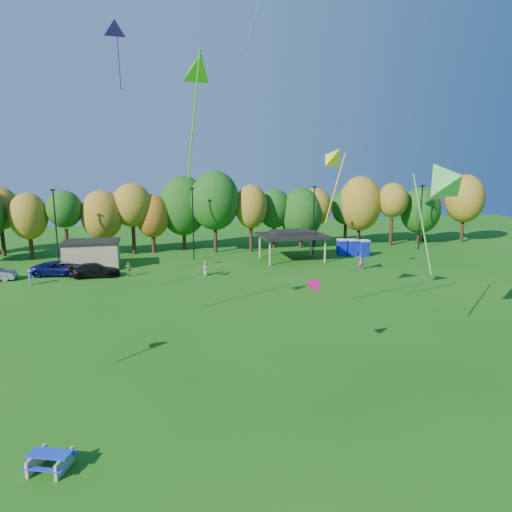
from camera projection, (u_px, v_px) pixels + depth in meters
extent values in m
plane|color=#19600F|center=(244.00, 446.00, 19.24)|extent=(160.00, 160.00, 0.00)
cylinder|color=black|center=(3.00, 242.00, 59.85)|extent=(0.50, 0.50, 3.79)
cylinder|color=black|center=(31.00, 247.00, 57.75)|extent=(0.50, 0.50, 3.34)
ellipsoid|color=olive|center=(28.00, 216.00, 57.00)|extent=(4.61, 4.61, 5.88)
cylinder|color=black|center=(67.00, 244.00, 58.53)|extent=(0.50, 0.50, 3.82)
ellipsoid|color=#144C0F|center=(64.00, 209.00, 57.67)|extent=(4.43, 4.43, 4.73)
cylinder|color=black|center=(104.00, 244.00, 60.22)|extent=(0.50, 0.50, 3.25)
ellipsoid|color=olive|center=(102.00, 215.00, 59.49)|extent=(5.33, 5.33, 6.53)
cylinder|color=black|center=(134.00, 239.00, 61.57)|extent=(0.50, 0.50, 3.96)
ellipsoid|color=olive|center=(132.00, 205.00, 60.69)|extent=(5.31, 5.31, 5.82)
cylinder|color=black|center=(154.00, 242.00, 62.52)|extent=(0.50, 0.50, 3.05)
ellipsoid|color=#995914|center=(152.00, 216.00, 61.83)|extent=(4.54, 4.54, 5.87)
cylinder|color=black|center=(184.00, 237.00, 64.56)|extent=(0.50, 0.50, 3.77)
ellipsoid|color=#144C0F|center=(183.00, 206.00, 63.71)|extent=(6.69, 6.69, 8.35)
cylinder|color=black|center=(215.00, 237.00, 62.58)|extent=(0.50, 0.50, 4.28)
ellipsoid|color=#144C0F|center=(215.00, 200.00, 61.62)|extent=(6.64, 6.64, 8.01)
cylinder|color=black|center=(251.00, 238.00, 63.45)|extent=(0.50, 0.50, 3.76)
ellipsoid|color=olive|center=(251.00, 206.00, 62.61)|extent=(4.49, 4.49, 6.02)
cylinder|color=black|center=(274.00, 236.00, 66.32)|extent=(0.50, 0.50, 3.43)
ellipsoid|color=#144C0F|center=(274.00, 209.00, 65.55)|extent=(4.77, 4.77, 5.63)
cylinder|color=black|center=(301.00, 238.00, 66.42)|extent=(0.50, 0.50, 2.95)
ellipsoid|color=#144C0F|center=(301.00, 214.00, 65.76)|extent=(6.14, 6.14, 7.54)
cylinder|color=black|center=(314.00, 235.00, 67.33)|extent=(0.50, 0.50, 3.52)
ellipsoid|color=olive|center=(315.00, 207.00, 66.54)|extent=(4.78, 4.78, 5.53)
cylinder|color=black|center=(345.00, 232.00, 70.22)|extent=(0.50, 0.50, 3.39)
ellipsoid|color=#144C0F|center=(346.00, 207.00, 69.46)|extent=(4.54, 4.54, 5.46)
cylinder|color=black|center=(359.00, 232.00, 69.34)|extent=(0.50, 0.50, 3.72)
ellipsoid|color=olive|center=(360.00, 204.00, 68.51)|extent=(6.32, 6.32, 8.24)
cylinder|color=black|center=(391.00, 232.00, 68.42)|extent=(0.50, 0.50, 4.06)
ellipsoid|color=olive|center=(393.00, 200.00, 67.51)|extent=(4.50, 4.50, 5.13)
cylinder|color=black|center=(419.00, 233.00, 70.19)|extent=(0.50, 0.50, 3.05)
ellipsoid|color=#144C0F|center=(420.00, 210.00, 69.51)|extent=(5.97, 5.97, 7.05)
cylinder|color=black|center=(424.00, 230.00, 72.06)|extent=(0.50, 0.50, 3.55)
ellipsoid|color=olive|center=(426.00, 204.00, 71.26)|extent=(4.60, 4.60, 4.99)
cylinder|color=black|center=(462.00, 229.00, 71.52)|extent=(0.50, 0.50, 4.07)
ellipsoid|color=olive|center=(465.00, 199.00, 70.60)|extent=(5.83, 5.83, 7.42)
cylinder|color=black|center=(56.00, 229.00, 53.34)|extent=(0.16, 0.16, 9.00)
cube|color=black|center=(53.00, 190.00, 52.48)|extent=(0.50, 0.25, 0.18)
cylinder|color=black|center=(193.00, 225.00, 57.00)|extent=(0.16, 0.16, 9.00)
cube|color=black|center=(192.00, 188.00, 56.14)|extent=(0.50, 0.25, 0.18)
cylinder|color=black|center=(314.00, 221.00, 60.67)|extent=(0.16, 0.16, 9.00)
cube|color=black|center=(314.00, 187.00, 59.80)|extent=(0.50, 0.25, 0.18)
cylinder|color=black|center=(420.00, 218.00, 64.33)|extent=(0.16, 0.16, 9.00)
cube|color=black|center=(423.00, 186.00, 63.47)|extent=(0.50, 0.25, 0.18)
cube|color=tan|center=(92.00, 255.00, 52.92)|extent=(6.00, 4.00, 3.00)
cube|color=black|center=(91.00, 242.00, 52.61)|extent=(6.30, 4.30, 0.25)
cylinder|color=tan|center=(270.00, 253.00, 54.28)|extent=(0.24, 0.24, 3.00)
cylinder|color=tan|center=(325.00, 251.00, 55.88)|extent=(0.24, 0.24, 3.00)
cylinder|color=tan|center=(260.00, 246.00, 59.05)|extent=(0.24, 0.24, 3.00)
cylinder|color=tan|center=(311.00, 244.00, 60.65)|extent=(0.24, 0.24, 3.00)
cube|color=black|center=(292.00, 235.00, 57.15)|extent=(8.20, 6.20, 0.35)
cube|color=black|center=(292.00, 232.00, 57.07)|extent=(5.00, 3.50, 0.45)
cube|color=#0D1EB4|center=(342.00, 248.00, 60.73)|extent=(1.10, 1.10, 2.00)
cube|color=silver|center=(342.00, 240.00, 60.52)|extent=(1.15, 1.15, 0.18)
cube|color=#0D1EB4|center=(352.00, 248.00, 60.63)|extent=(1.10, 1.10, 2.00)
cube|color=silver|center=(352.00, 240.00, 60.42)|extent=(1.15, 1.15, 0.18)
cube|color=#0D1EB4|center=(364.00, 249.00, 60.08)|extent=(1.10, 1.10, 2.00)
cube|color=silver|center=(364.00, 241.00, 59.88)|extent=(1.15, 1.15, 0.18)
cube|color=tan|center=(37.00, 461.00, 17.79)|extent=(0.57, 1.26, 0.65)
cube|color=tan|center=(65.00, 463.00, 17.64)|extent=(0.57, 1.26, 0.65)
cube|color=blue|center=(50.00, 454.00, 17.65)|extent=(1.76, 1.21, 0.05)
cube|color=blue|center=(42.00, 469.00, 17.16)|extent=(1.60, 0.79, 0.05)
cube|color=blue|center=(58.00, 451.00, 18.25)|extent=(1.60, 0.79, 0.05)
imported|color=#0C0E4C|center=(59.00, 268.00, 49.49)|extent=(5.93, 3.54, 1.54)
imported|color=black|center=(95.00, 270.00, 48.70)|extent=(5.22, 2.18, 1.51)
imported|color=#5A57BF|center=(31.00, 277.00, 45.45)|extent=(0.67, 1.08, 1.61)
imported|color=gray|center=(206.00, 268.00, 49.39)|extent=(0.92, 0.87, 1.58)
imported|color=#A94F92|center=(361.00, 262.00, 52.25)|extent=(0.73, 0.56, 1.81)
imported|color=olive|center=(129.00, 269.00, 49.09)|extent=(0.98, 0.53, 1.59)
cone|color=#EB0D68|center=(311.00, 283.00, 26.37)|extent=(1.45, 1.19, 1.32)
cone|color=green|center=(442.00, 177.00, 27.94)|extent=(2.88, 3.60, 3.31)
cylinder|color=green|center=(422.00, 223.00, 30.59)|extent=(0.42, 2.48, 6.61)
cylinder|color=blue|center=(256.00, 17.00, 39.83)|extent=(2.04, 0.87, 5.67)
cone|color=#34177F|center=(114.00, 24.00, 27.80)|extent=(1.64, 2.11, 1.99)
cylinder|color=#34177F|center=(118.00, 60.00, 29.31)|extent=(0.22, 1.47, 3.79)
cone|color=yellow|center=(335.00, 156.00, 31.83)|extent=(2.06, 2.36, 1.99)
cylinder|color=yellow|center=(335.00, 189.00, 30.80)|extent=(0.70, 1.73, 4.73)
cone|color=#40CB1B|center=(198.00, 65.00, 26.17)|extent=(2.36, 2.81, 2.45)
cylinder|color=#40CB1B|center=(194.00, 118.00, 24.72)|extent=(0.70, 2.44, 6.61)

